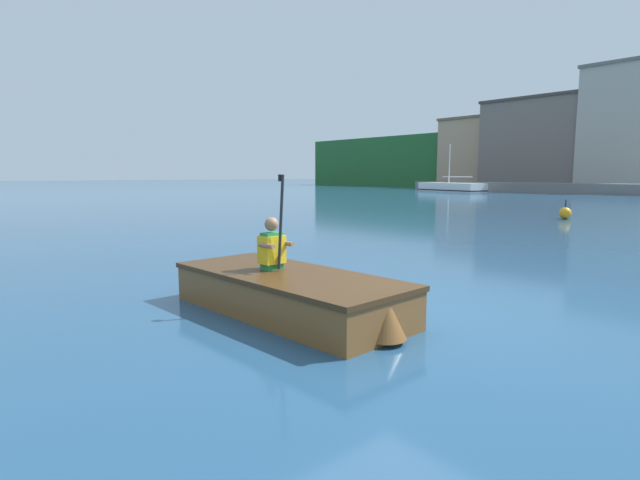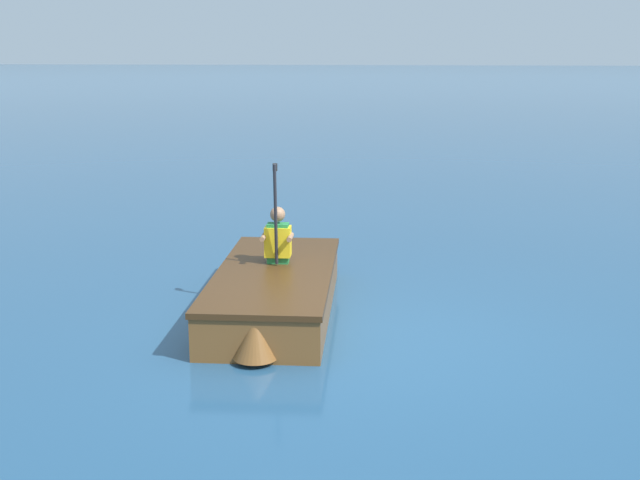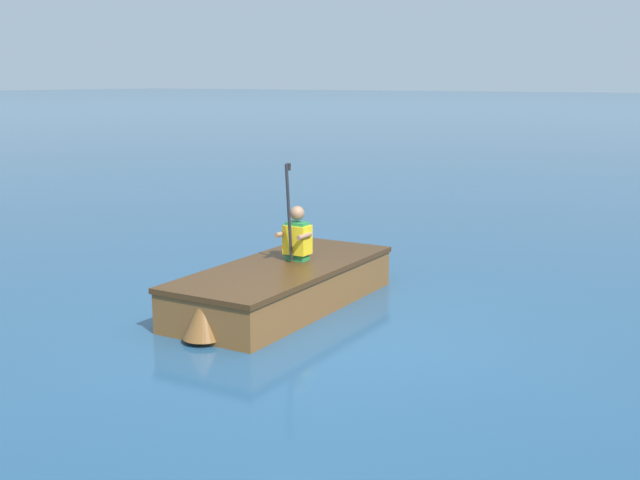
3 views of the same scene
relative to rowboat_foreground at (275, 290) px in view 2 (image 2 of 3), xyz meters
name	(u,v)px [view 2 (image 2 of 3)]	position (x,y,z in m)	size (l,w,h in m)	color
ground_plane	(357,344)	(0.84, 0.97, -0.27)	(300.00, 300.00, 0.00)	navy
rowboat_foreground	(275,290)	(0.00, 0.00, 0.00)	(3.28, 1.41, 0.49)	brown
person_paddler	(278,238)	(-0.35, -0.02, 0.50)	(0.36, 0.37, 1.16)	#267F3F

